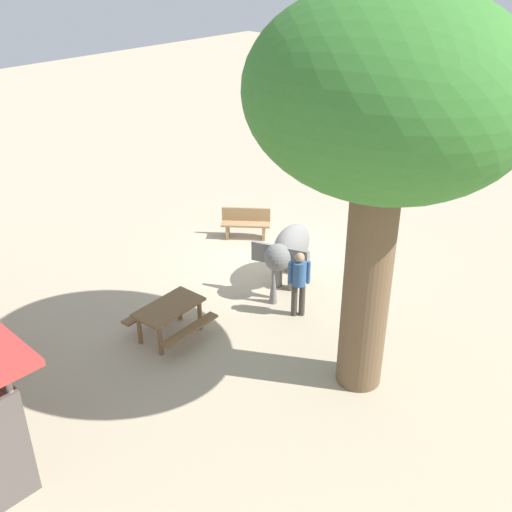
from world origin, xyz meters
name	(u,v)px	position (x,y,z in m)	size (l,w,h in m)	color
ground_plane	(274,261)	(0.00, 0.00, 0.00)	(60.00, 60.00, 0.00)	#BAA88C
elephant	(289,251)	(-1.04, 0.63, 0.93)	(1.60, 2.09, 1.45)	slate
person_handler	(299,279)	(-2.15, 1.56, 0.95)	(0.38, 0.39, 1.62)	#3F3833
shade_tree_main	(385,103)	(-4.50, 2.50, 5.50)	(4.75, 4.35, 7.35)	brown
wooden_bench	(246,222)	(1.57, -0.52, 0.47)	(1.33, 1.20, 0.88)	#9E7A51
picnic_table_near	(169,313)	(-0.66, 4.13, 0.59)	(1.59, 1.61, 0.78)	brown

